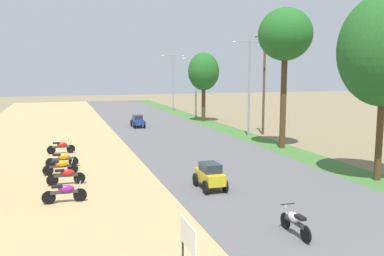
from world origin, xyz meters
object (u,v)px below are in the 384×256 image
parked_motorbike_fifth (61,146)px  street_signboard (188,240)px  car_hatchback_yellow (210,175)px  utility_pole_near (264,81)px  streetlamp_far (173,78)px  streetlamp_mid (196,83)px  median_tree_second (285,36)px  streetlamp_near (249,82)px  car_sedan_blue (138,120)px  motorbike_ahead_second (295,221)px  parked_motorbike_nearest (65,191)px  parked_motorbike_second (67,175)px  parked_motorbike_fourth (63,158)px  median_tree_third (204,72)px  parked_motorbike_third (61,166)px

parked_motorbike_fifth → street_signboard: (3.06, -18.29, 0.55)m
car_hatchback_yellow → utility_pole_near: bearing=54.7°
streetlamp_far → streetlamp_mid: bearing=-90.0°
median_tree_second → streetlamp_near: median_tree_second is taller
car_sedan_blue → motorbike_ahead_second: size_ratio=1.26×
parked_motorbike_nearest → streetlamp_near: size_ratio=0.23×
parked_motorbike_second → parked_motorbike_fourth: same height
street_signboard → median_tree_second: size_ratio=0.15×
parked_motorbike_fourth → median_tree_second: 16.69m
streetlamp_mid → streetlamp_near: bearing=-90.0°
parked_motorbike_fifth → car_hatchback_yellow: car_hatchback_yellow is taller
utility_pole_near → car_sedan_blue: (-9.63, 7.36, -3.86)m
parked_motorbike_fourth → utility_pole_near: utility_pole_near is taller
parked_motorbike_fifth → streetlamp_far: size_ratio=0.23×
parked_motorbike_second → streetlamp_near: streetlamp_near is taller
street_signboard → median_tree_second: (11.89, 15.71, 6.77)m
parked_motorbike_second → utility_pole_near: size_ratio=0.20×
streetlamp_near → motorbike_ahead_second: streetlamp_near is taller
median_tree_third → streetlamp_near: 11.06m
parked_motorbike_nearest → motorbike_ahead_second: bearing=-39.6°
utility_pole_near → streetlamp_near: bearing=-152.6°
parked_motorbike_third → utility_pole_near: utility_pole_near is taller
parked_motorbike_third → car_hatchback_yellow: car_hatchback_yellow is taller
street_signboard → streetlamp_near: size_ratio=0.19×
streetlamp_near → utility_pole_near: (1.85, 0.96, -0.02)m
streetlamp_mid → streetlamp_far: (0.00, 9.93, 0.35)m
streetlamp_mid → car_hatchback_yellow: (-8.45, -27.46, -3.40)m
street_signboard → car_sedan_blue: street_signboard is taller
motorbike_ahead_second → street_signboard: bearing=-159.4°
parked_motorbike_second → parked_motorbike_fourth: bearing=92.1°
parked_motorbike_second → median_tree_third: size_ratio=0.24×
median_tree_third → streetlamp_near: bearing=-89.6°
median_tree_second → parked_motorbike_fifth: bearing=170.2°
parked_motorbike_fifth → car_hatchback_yellow: 12.58m
median_tree_third → car_hatchback_yellow: 26.42m
parked_motorbike_nearest → motorbike_ahead_second: size_ratio=1.00×
parked_motorbike_second → parked_motorbike_third: (-0.25, 2.09, 0.00)m
streetlamp_near → utility_pole_near: size_ratio=0.90×
parked_motorbike_nearest → streetlamp_mid: streetlamp_mid is taller
parked_motorbike_second → car_sedan_blue: (6.93, 19.08, 0.19)m
street_signboard → parked_motorbike_fifth: bearing=99.5°
median_tree_second → car_sedan_blue: size_ratio=4.30×
streetlamp_near → median_tree_third: bearing=90.4°
parked_motorbike_fifth → streetlamp_near: size_ratio=0.23×
parked_motorbike_nearest → streetlamp_far: size_ratio=0.23×
parked_motorbike_third → streetlamp_mid: bearing=56.4°
streetlamp_near → utility_pole_near: utility_pole_near is taller
parked_motorbike_fourth → parked_motorbike_fifth: (-0.03, 4.04, 0.00)m
utility_pole_near → motorbike_ahead_second: bearing=-114.9°
streetlamp_mid → parked_motorbike_second: bearing=-120.8°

